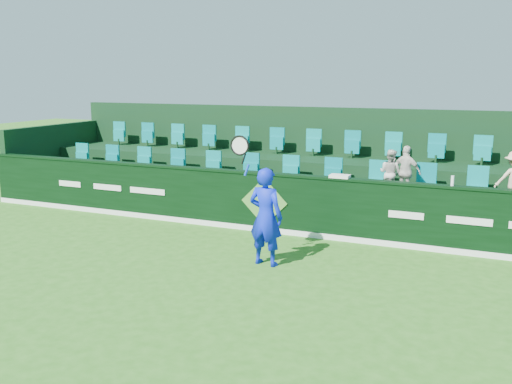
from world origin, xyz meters
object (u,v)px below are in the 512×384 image
at_px(spectator_left, 390,173).
at_px(towel, 340,176).
at_px(tennis_player, 265,216).
at_px(spectator_middle, 406,172).
at_px(drinks_bottle, 452,181).

distance_m(spectator_left, towel, 1.40).
distance_m(tennis_player, spectator_left, 3.69).
relative_size(spectator_middle, towel, 2.81).
relative_size(spectator_middle, drinks_bottle, 5.86).
bearing_deg(spectator_middle, tennis_player, 74.81).
bearing_deg(towel, drinks_bottle, 0.00).
bearing_deg(drinks_bottle, spectator_left, 141.53).
bearing_deg(drinks_bottle, tennis_player, -144.65).
bearing_deg(towel, tennis_player, -110.20).
xyz_separation_m(spectator_middle, towel, (-1.19, -1.12, 0.00)).
bearing_deg(tennis_player, drinks_bottle, 35.35).
xyz_separation_m(tennis_player, drinks_bottle, (3.05, 2.16, 0.52)).
distance_m(tennis_player, spectator_middle, 3.86).
distance_m(towel, drinks_bottle, 2.25).
bearing_deg(spectator_middle, spectator_left, 15.99).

